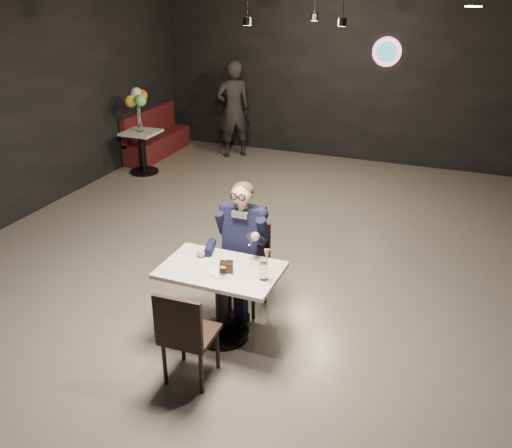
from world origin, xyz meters
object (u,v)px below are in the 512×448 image
at_px(passerby, 233,109).
at_px(booth_bench, 157,133).
at_px(main_table, 222,303).
at_px(balloon_vase, 140,127).
at_px(chair_near, 190,332).
at_px(seated_man, 244,246).
at_px(sundae_glass, 264,271).
at_px(chair_far, 244,268).
at_px(side_table, 143,153).

bearing_deg(passerby, booth_bench, -19.96).
bearing_deg(main_table, balloon_vase, 130.66).
relative_size(chair_near, passerby, 0.51).
bearing_deg(seated_man, passerby, 114.84).
height_order(chair_near, sundae_glass, chair_near).
relative_size(main_table, chair_far, 1.20).
height_order(main_table, booth_bench, booth_bench).
bearing_deg(chair_near, sundae_glass, 51.10).
bearing_deg(side_table, seated_man, -44.97).
distance_m(main_table, side_table, 5.11).
height_order(seated_man, passerby, passerby).
bearing_deg(seated_man, chair_far, 0.00).
xyz_separation_m(sundae_glass, side_table, (-3.77, 3.92, -0.47)).
xyz_separation_m(balloon_vase, passerby, (1.09, 1.52, 0.09)).
bearing_deg(side_table, booth_bench, 106.70).
xyz_separation_m(chair_near, side_table, (-3.33, 4.50, -0.10)).
relative_size(sundae_glass, balloon_vase, 1.19).
xyz_separation_m(booth_bench, side_table, (0.30, -1.00, -0.08)).
relative_size(booth_bench, passerby, 0.98).
height_order(sundae_glass, booth_bench, sundae_glass).
xyz_separation_m(chair_far, passerby, (-2.24, 4.84, 0.45)).
distance_m(chair_near, booth_bench, 6.59).
bearing_deg(chair_near, seated_man, 87.91).
distance_m(seated_man, balloon_vase, 4.71).
bearing_deg(seated_man, booth_bench, 130.00).
bearing_deg(booth_bench, chair_far, -50.00).
distance_m(seated_man, side_table, 4.72).
bearing_deg(booth_bench, side_table, -73.30).
distance_m(side_table, balloon_vase, 0.46).
relative_size(chair_near, side_table, 1.27).
height_order(seated_man, sundae_glass, seated_man).
height_order(sundae_glass, passerby, passerby).
relative_size(seated_man, side_table, 1.99).
relative_size(chair_far, seated_man, 0.64).
height_order(chair_far, sundae_glass, chair_far).
relative_size(booth_bench, side_table, 2.44).
height_order(sundae_glass, side_table, sundae_glass).
height_order(seated_man, booth_bench, seated_man).
height_order(main_table, passerby, passerby).
bearing_deg(passerby, seated_man, 74.53).
distance_m(chair_near, passerby, 6.44).
height_order(chair_near, balloon_vase, chair_near).
bearing_deg(chair_near, side_table, 124.39).
height_order(main_table, seated_man, seated_man).
relative_size(chair_far, side_table, 1.27).
bearing_deg(booth_bench, chair_near, -56.59).
relative_size(sundae_glass, booth_bench, 0.09).
distance_m(chair_far, side_table, 4.71).
bearing_deg(chair_far, main_table, -90.00).
distance_m(seated_man, passerby, 5.34).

